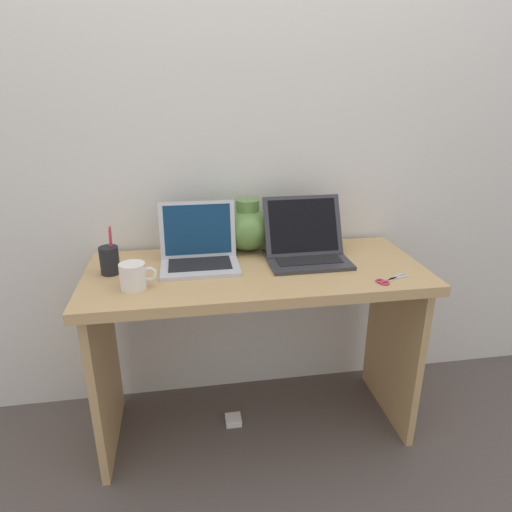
{
  "coord_description": "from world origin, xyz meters",
  "views": [
    {
      "loc": [
        -0.26,
        -1.59,
        1.42
      ],
      "look_at": [
        0.0,
        0.0,
        0.81
      ],
      "focal_mm": 31.32,
      "sensor_mm": 36.0,
      "label": 1
    }
  ],
  "objects": [
    {
      "name": "desk",
      "position": [
        0.0,
        0.0,
        0.58
      ],
      "size": [
        1.31,
        0.57,
        0.76
      ],
      "color": "tan",
      "rests_on": "ground"
    },
    {
      "name": "ground_plane",
      "position": [
        0.0,
        0.0,
        0.0
      ],
      "size": [
        6.0,
        6.0,
        0.0
      ],
      "primitive_type": "plane",
      "color": "#564C47"
    },
    {
      "name": "back_wall",
      "position": [
        0.0,
        0.32,
        1.2
      ],
      "size": [
        4.4,
        0.04,
        2.4
      ],
      "primitive_type": "cube",
      "color": "silver",
      "rests_on": "ground"
    },
    {
      "name": "scissors",
      "position": [
        0.45,
        -0.2,
        0.76
      ],
      "size": [
        0.14,
        0.1,
        0.01
      ],
      "color": "#B7B7BC",
      "rests_on": "desk"
    },
    {
      "name": "pen_cup",
      "position": [
        -0.55,
        0.04,
        0.81
      ],
      "size": [
        0.07,
        0.07,
        0.18
      ],
      "color": "black",
      "rests_on": "desk"
    },
    {
      "name": "laptop_right",
      "position": [
        0.22,
        0.07,
        0.82
      ],
      "size": [
        0.32,
        0.27,
        0.24
      ],
      "color": "#333338",
      "rests_on": "desk"
    },
    {
      "name": "laptop_left",
      "position": [
        -0.22,
        0.08,
        0.82
      ],
      "size": [
        0.3,
        0.23,
        0.24
      ],
      "color": "silver",
      "rests_on": "desk"
    },
    {
      "name": "green_vase",
      "position": [
        0.0,
        0.22,
        0.85
      ],
      "size": [
        0.23,
        0.23,
        0.22
      ],
      "color": "#5B843D",
      "rests_on": "desk"
    },
    {
      "name": "power_brick",
      "position": [
        -0.1,
        0.02,
        0.01
      ],
      "size": [
        0.07,
        0.07,
        0.03
      ],
      "primitive_type": "cube",
      "color": "white",
      "rests_on": "ground"
    },
    {
      "name": "coffee_mug",
      "position": [
        -0.45,
        -0.12,
        0.8
      ],
      "size": [
        0.13,
        0.09,
        0.09
      ],
      "color": "white",
      "rests_on": "desk"
    }
  ]
}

